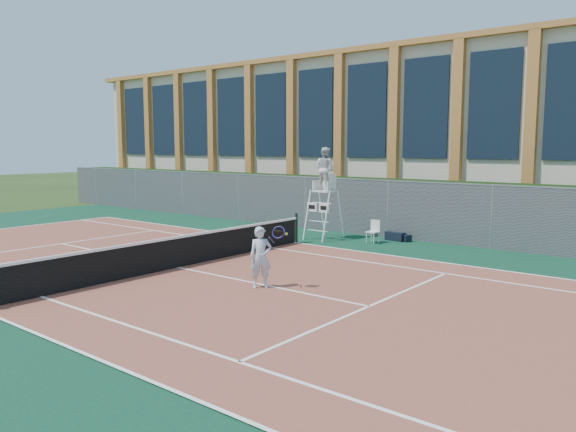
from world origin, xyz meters
The scene contains 12 objects.
ground centered at (0.00, 0.00, 0.00)m, with size 120.00×120.00×0.00m, color #233814.
apron centered at (0.00, 1.00, 0.01)m, with size 36.00×20.00×0.01m, color #0B3428.
tennis_court centered at (0.00, 0.00, 0.02)m, with size 23.77×10.97×0.02m, color brown.
tennis_net centered at (0.00, 0.00, 0.54)m, with size 0.10×11.30×1.10m.
fence centered at (0.00, 8.80, 1.10)m, with size 40.00×0.06×2.20m, color #595E60, non-canonical shape.
hedge centered at (0.00, 10.00, 1.10)m, with size 40.00×1.40×2.20m, color black.
building centered at (0.00, 17.95, 4.15)m, with size 45.00×10.60×8.22m.
umpire_chair centered at (0.25, 7.05, 2.58)m, with size 0.99×1.52×3.54m.
plastic_chair centered at (2.24, 7.35, 0.50)m, with size 0.41×0.41×0.84m.
sports_bag_near centered at (2.62, 8.27, 0.17)m, with size 0.76×0.30×0.32m, color black.
sports_bag_far centered at (2.91, 8.40, 0.14)m, with size 0.64×0.28×0.26m, color black.
tennis_player centered at (3.44, -0.24, 0.80)m, with size 0.92×0.75×1.56m.
Camera 1 is at (12.51, -10.44, 3.51)m, focal length 35.00 mm.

